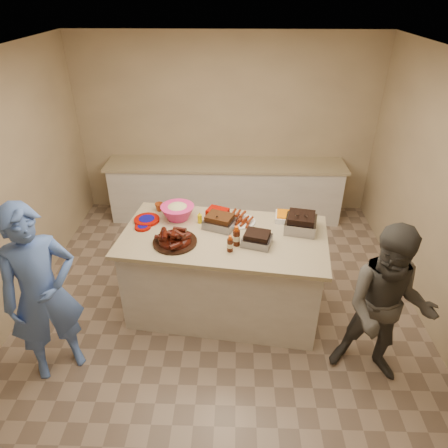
{
  "coord_description": "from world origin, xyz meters",
  "views": [
    {
      "loc": [
        0.14,
        -3.4,
        3.23
      ],
      "look_at": [
        0.04,
        0.11,
        1.1
      ],
      "focal_mm": 32.0,
      "sensor_mm": 36.0,
      "label": 1
    }
  ],
  "objects_px": {
    "mustard_bottle": "(200,223)",
    "coleslaw_bowl": "(178,218)",
    "rib_platter": "(175,243)",
    "guest_blue": "(64,363)",
    "roasting_pan": "(300,230)",
    "plastic_cup": "(160,210)",
    "island": "(224,307)",
    "bbq_bottle_a": "(230,251)",
    "guest_gray": "(369,370)",
    "bbq_bottle_b": "(236,245)"
  },
  "relations": [
    {
      "from": "bbq_bottle_a",
      "to": "mustard_bottle",
      "type": "distance_m",
      "value": 0.62
    },
    {
      "from": "coleslaw_bowl",
      "to": "bbq_bottle_b",
      "type": "relative_size",
      "value": 1.74
    },
    {
      "from": "mustard_bottle",
      "to": "plastic_cup",
      "type": "xyz_separation_m",
      "value": [
        -0.48,
        0.26,
        0.0
      ]
    },
    {
      "from": "bbq_bottle_a",
      "to": "plastic_cup",
      "type": "relative_size",
      "value": 1.75
    },
    {
      "from": "mustard_bottle",
      "to": "island",
      "type": "bearing_deg",
      "value": -41.23
    },
    {
      "from": "roasting_pan",
      "to": "bbq_bottle_a",
      "type": "bearing_deg",
      "value": -138.6
    },
    {
      "from": "mustard_bottle",
      "to": "guest_gray",
      "type": "xyz_separation_m",
      "value": [
        1.71,
        -1.08,
        -1.0
      ]
    },
    {
      "from": "mustard_bottle",
      "to": "guest_blue",
      "type": "xyz_separation_m",
      "value": [
        -1.3,
        -1.08,
        -1.0
      ]
    },
    {
      "from": "roasting_pan",
      "to": "plastic_cup",
      "type": "bearing_deg",
      "value": 178.76
    },
    {
      "from": "coleslaw_bowl",
      "to": "mustard_bottle",
      "type": "relative_size",
      "value": 2.86
    },
    {
      "from": "roasting_pan",
      "to": "guest_blue",
      "type": "relative_size",
      "value": 0.18
    },
    {
      "from": "plastic_cup",
      "to": "mustard_bottle",
      "type": "bearing_deg",
      "value": -28.18
    },
    {
      "from": "bbq_bottle_a",
      "to": "guest_gray",
      "type": "height_order",
      "value": "bbq_bottle_a"
    },
    {
      "from": "coleslaw_bowl",
      "to": "bbq_bottle_b",
      "type": "bearing_deg",
      "value": -38.16
    },
    {
      "from": "rib_platter",
      "to": "guest_blue",
      "type": "relative_size",
      "value": 0.25
    },
    {
      "from": "plastic_cup",
      "to": "guest_blue",
      "type": "bearing_deg",
      "value": -121.3
    },
    {
      "from": "roasting_pan",
      "to": "bbq_bottle_b",
      "type": "height_order",
      "value": "bbq_bottle_b"
    },
    {
      "from": "island",
      "to": "bbq_bottle_a",
      "type": "relative_size",
      "value": 12.28
    },
    {
      "from": "roasting_pan",
      "to": "mustard_bottle",
      "type": "height_order",
      "value": "mustard_bottle"
    },
    {
      "from": "bbq_bottle_b",
      "to": "guest_blue",
      "type": "distance_m",
      "value": 2.08
    },
    {
      "from": "bbq_bottle_a",
      "to": "guest_gray",
      "type": "bearing_deg",
      "value": -21.97
    },
    {
      "from": "plastic_cup",
      "to": "guest_blue",
      "type": "relative_size",
      "value": 0.06
    },
    {
      "from": "mustard_bottle",
      "to": "guest_gray",
      "type": "relative_size",
      "value": 0.08
    },
    {
      "from": "guest_gray",
      "to": "rib_platter",
      "type": "bearing_deg",
      "value": 177.68
    },
    {
      "from": "roasting_pan",
      "to": "bbq_bottle_a",
      "type": "relative_size",
      "value": 1.84
    },
    {
      "from": "island",
      "to": "rib_platter",
      "type": "distance_m",
      "value": 1.12
    },
    {
      "from": "bbq_bottle_a",
      "to": "plastic_cup",
      "type": "bearing_deg",
      "value": 136.34
    },
    {
      "from": "mustard_bottle",
      "to": "guest_blue",
      "type": "relative_size",
      "value": 0.07
    },
    {
      "from": "roasting_pan",
      "to": "island",
      "type": "bearing_deg",
      "value": -159.24
    },
    {
      "from": "island",
      "to": "guest_blue",
      "type": "relative_size",
      "value": 1.19
    },
    {
      "from": "bbq_bottle_b",
      "to": "guest_gray",
      "type": "bearing_deg",
      "value": -26.78
    },
    {
      "from": "bbq_bottle_a",
      "to": "plastic_cup",
      "type": "xyz_separation_m",
      "value": [
        -0.82,
        0.78,
        0.0
      ]
    },
    {
      "from": "island",
      "to": "coleslaw_bowl",
      "type": "height_order",
      "value": "coleslaw_bowl"
    },
    {
      "from": "mustard_bottle",
      "to": "guest_gray",
      "type": "height_order",
      "value": "mustard_bottle"
    },
    {
      "from": "rib_platter",
      "to": "guest_blue",
      "type": "xyz_separation_m",
      "value": [
        -1.08,
        -0.69,
        -1.0
      ]
    },
    {
      "from": "rib_platter",
      "to": "bbq_bottle_a",
      "type": "distance_m",
      "value": 0.57
    },
    {
      "from": "mustard_bottle",
      "to": "guest_gray",
      "type": "distance_m",
      "value": 2.26
    },
    {
      "from": "rib_platter",
      "to": "coleslaw_bowl",
      "type": "xyz_separation_m",
      "value": [
        -0.03,
        0.49,
        0.0
      ]
    },
    {
      "from": "coleslaw_bowl",
      "to": "bbq_bottle_a",
      "type": "height_order",
      "value": "coleslaw_bowl"
    },
    {
      "from": "roasting_pan",
      "to": "guest_gray",
      "type": "height_order",
      "value": "roasting_pan"
    },
    {
      "from": "rib_platter",
      "to": "guest_blue",
      "type": "bearing_deg",
      "value": -147.58
    },
    {
      "from": "bbq_bottle_b",
      "to": "guest_blue",
      "type": "relative_size",
      "value": 0.12
    },
    {
      "from": "mustard_bottle",
      "to": "coleslaw_bowl",
      "type": "bearing_deg",
      "value": 159.44
    },
    {
      "from": "coleslaw_bowl",
      "to": "bbq_bottle_a",
      "type": "distance_m",
      "value": 0.85
    },
    {
      "from": "roasting_pan",
      "to": "guest_gray",
      "type": "distance_m",
      "value": 1.53
    },
    {
      "from": "roasting_pan",
      "to": "guest_gray",
      "type": "xyz_separation_m",
      "value": [
        0.64,
        -0.96,
        -1.0
      ]
    },
    {
      "from": "roasting_pan",
      "to": "guest_blue",
      "type": "bearing_deg",
      "value": -145.41
    },
    {
      "from": "rib_platter",
      "to": "guest_blue",
      "type": "height_order",
      "value": "rib_platter"
    },
    {
      "from": "rib_platter",
      "to": "guest_blue",
      "type": "distance_m",
      "value": 1.62
    },
    {
      "from": "island",
      "to": "mustard_bottle",
      "type": "relative_size",
      "value": 16.35
    }
  ]
}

